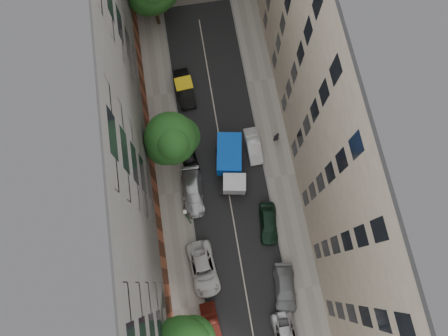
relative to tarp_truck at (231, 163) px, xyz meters
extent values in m
plane|color=#4C4C49|center=(-0.60, -1.77, -1.49)|extent=(120.00, 120.00, 0.00)
cube|color=black|center=(-0.60, -1.77, -1.48)|extent=(8.00, 44.00, 0.02)
cube|color=gray|center=(-6.10, -1.77, -1.42)|extent=(3.00, 44.00, 0.15)
cube|color=gray|center=(4.90, -1.77, -1.42)|extent=(3.00, 44.00, 0.15)
cube|color=#4C4947|center=(-11.60, -1.77, 8.51)|extent=(8.00, 44.00, 20.00)
cube|color=#C3AF97|center=(10.40, -1.77, 8.51)|extent=(8.00, 44.00, 20.00)
cube|color=black|center=(0.00, -0.11, -0.90)|extent=(3.27, 6.17, 0.33)
cube|color=#B8BBBE|center=(0.00, -2.17, 0.08)|extent=(2.44, 2.09, 1.84)
cube|color=blue|center=(0.00, 0.87, 0.24)|extent=(3.04, 4.26, 1.95)
cylinder|color=black|center=(-1.03, -2.17, -1.04)|extent=(0.30, 0.91, 0.91)
cylinder|color=black|center=(1.03, -2.17, -1.04)|extent=(0.30, 0.91, 0.91)
cylinder|color=black|center=(-1.03, 1.63, -1.04)|extent=(0.30, 0.91, 0.91)
cylinder|color=black|center=(1.03, 1.63, -1.04)|extent=(0.30, 0.91, 0.91)
imported|color=#4E160F|center=(-4.20, -14.59, -0.83)|extent=(1.72, 4.14, 1.33)
imported|color=silver|center=(-4.20, -9.57, -0.76)|extent=(2.86, 5.45, 1.46)
imported|color=#B9B9BE|center=(-4.16, -2.15, -0.75)|extent=(2.34, 5.20, 1.48)
imported|color=black|center=(-4.02, 1.63, -0.81)|extent=(1.95, 4.12, 1.36)
imported|color=black|center=(-3.40, 9.23, -0.74)|extent=(1.96, 4.70, 1.51)
imported|color=gray|center=(3.00, -12.57, -0.81)|extent=(2.44, 4.90, 1.37)
imported|color=black|center=(2.66, -6.37, -0.78)|extent=(2.19, 4.36, 1.43)
imported|color=silver|center=(2.68, 1.70, -0.85)|extent=(1.48, 3.97, 1.30)
cylinder|color=#382619|center=(-5.20, 1.95, -0.02)|extent=(0.36, 0.36, 2.65)
cylinder|color=#382619|center=(-5.20, 1.95, 2.25)|extent=(0.24, 0.24, 1.89)
sphere|color=#1D4B19|center=(-5.20, 1.95, 4.10)|extent=(4.84, 4.84, 4.84)
sphere|color=#1D4B19|center=(-4.30, 2.35, 3.19)|extent=(3.63, 3.63, 3.63)
sphere|color=#1D4B19|center=(-5.90, 1.45, 3.57)|extent=(3.38, 3.38, 3.38)
sphere|color=#1D4B19|center=(-5.00, 1.15, 5.09)|extent=(3.14, 3.14, 3.14)
cylinder|color=#382619|center=(-5.20, 18.23, -0.04)|extent=(0.36, 0.36, 2.61)
cylinder|color=#382619|center=(-5.20, 18.23, 2.20)|extent=(0.24, 0.24, 1.87)
cylinder|color=#18552A|center=(-4.80, -5.01, 1.74)|extent=(0.14, 0.14, 6.16)
sphere|color=silver|center=(-4.80, -5.01, 4.92)|extent=(0.36, 0.36, 0.36)
imported|color=black|center=(5.12, 2.11, -0.43)|extent=(0.75, 0.59, 1.83)
camera|label=1|loc=(-2.50, -11.18, 37.76)|focal=32.00mm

